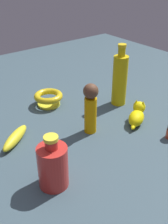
% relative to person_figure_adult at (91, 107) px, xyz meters
% --- Properties ---
extents(ground, '(2.00, 2.00, 0.00)m').
position_rel_person_figure_adult_xyz_m(ground, '(-0.01, -0.02, -0.10)').
color(ground, '#384C56').
extents(person_figure_adult, '(0.05, 0.05, 0.19)m').
position_rel_person_figure_adult_xyz_m(person_figure_adult, '(0.00, 0.00, 0.00)').
color(person_figure_adult, '#D59605').
rests_on(person_figure_adult, ground).
extents(bottle_tall, '(0.06, 0.06, 0.26)m').
position_rel_person_figure_adult_xyz_m(bottle_tall, '(-0.09, 0.23, 0.01)').
color(bottle_tall, gold).
rests_on(bottle_tall, ground).
extents(banana, '(0.12, 0.14, 0.04)m').
position_rel_person_figure_adult_xyz_m(banana, '(-0.10, -0.24, -0.08)').
color(banana, yellow).
rests_on(banana, ground).
extents(bowl, '(0.12, 0.12, 0.05)m').
position_rel_person_figure_adult_xyz_m(bowl, '(-0.26, -0.01, -0.07)').
color(bowl, yellow).
rests_on(bowl, ground).
extents(bottle_short, '(0.08, 0.08, 0.16)m').
position_rel_person_figure_adult_xyz_m(bottle_short, '(0.14, -0.24, -0.03)').
color(bottle_short, red).
rests_on(bottle_short, ground).
extents(cat_figurine, '(0.09, 0.12, 0.08)m').
position_rel_person_figure_adult_xyz_m(cat_figurine, '(0.06, 0.17, -0.07)').
color(cat_figurine, yellow).
rests_on(cat_figurine, ground).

